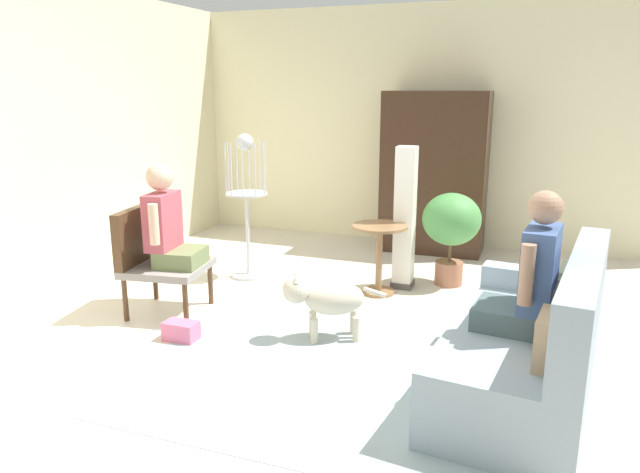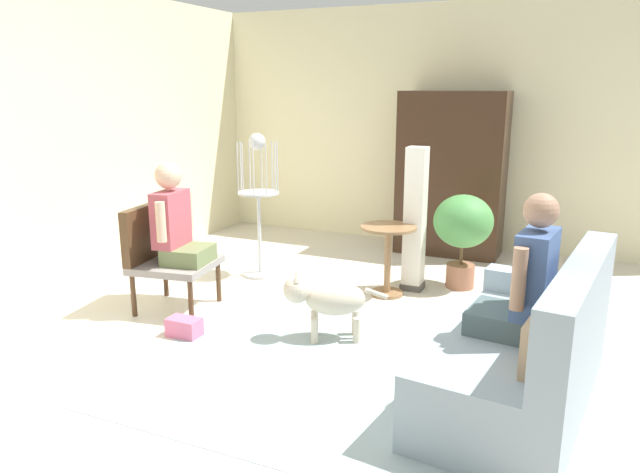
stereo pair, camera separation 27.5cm
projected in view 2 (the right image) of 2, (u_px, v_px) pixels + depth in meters
name	position (u px, v px, depth m)	size (l,w,h in m)	color
ground_plane	(324.00, 349.00, 4.39)	(8.13, 8.13, 0.00)	beige
back_wall	(440.00, 127.00, 7.10)	(6.20, 0.12, 2.82)	beige
left_wall	(51.00, 140.00, 5.45)	(0.12, 7.38, 2.82)	beige
area_rug	(323.00, 367.00, 4.11)	(2.45, 2.27, 0.01)	#9EB2B7
couch	(527.00, 354.00, 3.56)	(1.02, 1.80, 0.94)	#8EA0AD
armchair	(162.00, 251.00, 5.12)	(0.72, 0.71, 0.90)	#4C331E
person_on_couch	(525.00, 281.00, 3.45)	(0.48, 0.53, 0.86)	#475B5F
person_on_armchair	(176.00, 221.00, 5.01)	(0.46, 0.54, 0.85)	#6C784B
round_end_table	(388.00, 250.00, 5.44)	(0.51, 0.51, 0.66)	olive
dog	(327.00, 298.00, 4.50)	(0.74, 0.44, 0.54)	beige
bird_cage_stand	(259.00, 202.00, 5.95)	(0.41, 0.41, 1.44)	silver
potted_plant	(463.00, 227.00, 5.61)	(0.56, 0.56, 0.90)	#996047
column_lamp	(415.00, 221.00, 5.55)	(0.20, 0.20, 1.35)	#4C4742
armoire_cabinet	(451.00, 174.00, 6.76)	(1.16, 0.56, 1.83)	#382316
handbag	(184.00, 327.00, 4.61)	(0.26, 0.16, 0.14)	#D8668C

